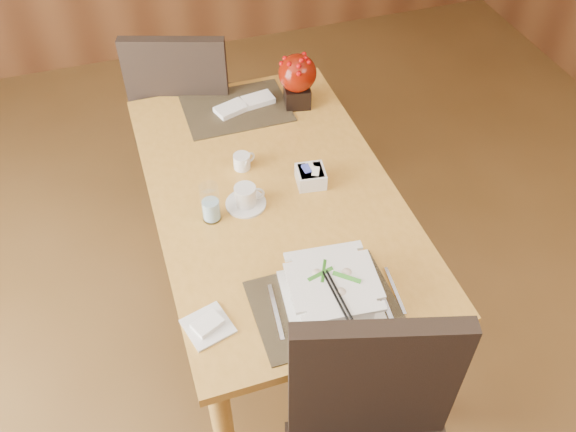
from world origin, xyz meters
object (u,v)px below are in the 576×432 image
object	(u,v)px
coffee_cup	(245,197)
sugar_caddy	(311,177)
water_glass	(210,203)
creamer_jug	(242,161)
bread_plate	(208,326)
soup_setting	(332,292)
dining_table	(274,209)
far_chair	(186,108)
berry_decor	(297,78)

from	to	relation	value
coffee_cup	sugar_caddy	world-z (taller)	coffee_cup
water_glass	creamer_jug	bearing A→B (deg)	53.18
bread_plate	soup_setting	bearing A→B (deg)	-4.87
water_glass	coffee_cup	bearing A→B (deg)	12.42
creamer_jug	dining_table	bearing A→B (deg)	-83.05
water_glass	bread_plate	size ratio (longest dim) A/B	1.17
soup_setting	bread_plate	bearing A→B (deg)	-178.93
water_glass	sugar_caddy	size ratio (longest dim) A/B	1.48
coffee_cup	creamer_jug	size ratio (longest dim) A/B	1.77
far_chair	sugar_caddy	bearing A→B (deg)	129.27
coffee_cup	water_glass	size ratio (longest dim) A/B	0.96
coffee_cup	berry_decor	size ratio (longest dim) A/B	0.63
berry_decor	creamer_jug	bearing A→B (deg)	-135.62
coffee_cup	water_glass	bearing A→B (deg)	-167.58
coffee_cup	bread_plate	bearing A→B (deg)	-117.73
dining_table	soup_setting	xyz separation A→B (m)	(0.02, -0.55, 0.16)
coffee_cup	berry_decor	distance (m)	0.67
water_glass	far_chair	world-z (taller)	far_chair
creamer_jug	far_chair	xyz separation A→B (m)	(-0.10, 0.70, -0.21)
creamer_jug	bread_plate	xyz separation A→B (m)	(-0.29, -0.69, -0.03)
dining_table	soup_setting	size ratio (longest dim) A/B	4.59
far_chair	soup_setting	bearing A→B (deg)	116.60
soup_setting	water_glass	bearing A→B (deg)	125.61
creamer_jug	berry_decor	size ratio (longest dim) A/B	0.35
bread_plate	coffee_cup	bearing A→B (deg)	62.27
sugar_caddy	coffee_cup	bearing A→B (deg)	-171.89
soup_setting	sugar_caddy	bearing A→B (deg)	83.20
soup_setting	coffee_cup	xyz separation A→B (m)	(-0.14, 0.51, -0.02)
dining_table	bread_plate	distance (m)	0.64
dining_table	coffee_cup	distance (m)	0.18
coffee_cup	water_glass	distance (m)	0.14
coffee_cup	berry_decor	bearing A→B (deg)	54.67
creamer_jug	coffee_cup	bearing A→B (deg)	-118.65
creamer_jug	bread_plate	world-z (taller)	creamer_jug
dining_table	sugar_caddy	size ratio (longest dim) A/B	14.16
creamer_jug	far_chair	size ratio (longest dim) A/B	0.08
water_glass	bread_plate	bearing A→B (deg)	-104.70
coffee_cup	sugar_caddy	distance (m)	0.27
water_glass	berry_decor	size ratio (longest dim) A/B	0.65
dining_table	berry_decor	world-z (taller)	berry_decor
coffee_cup	sugar_caddy	bearing A→B (deg)	8.11
dining_table	berry_decor	size ratio (longest dim) A/B	6.23
berry_decor	bread_plate	size ratio (longest dim) A/B	1.80
sugar_caddy	water_glass	bearing A→B (deg)	-170.43
soup_setting	far_chair	size ratio (longest dim) A/B	0.32
bread_plate	water_glass	bearing A→B (deg)	75.30
water_glass	far_chair	size ratio (longest dim) A/B	0.15
sugar_caddy	far_chair	xyz separation A→B (m)	(-0.33, 0.86, -0.21)
creamer_jug	sugar_caddy	distance (m)	0.28
far_chair	water_glass	bearing A→B (deg)	103.97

